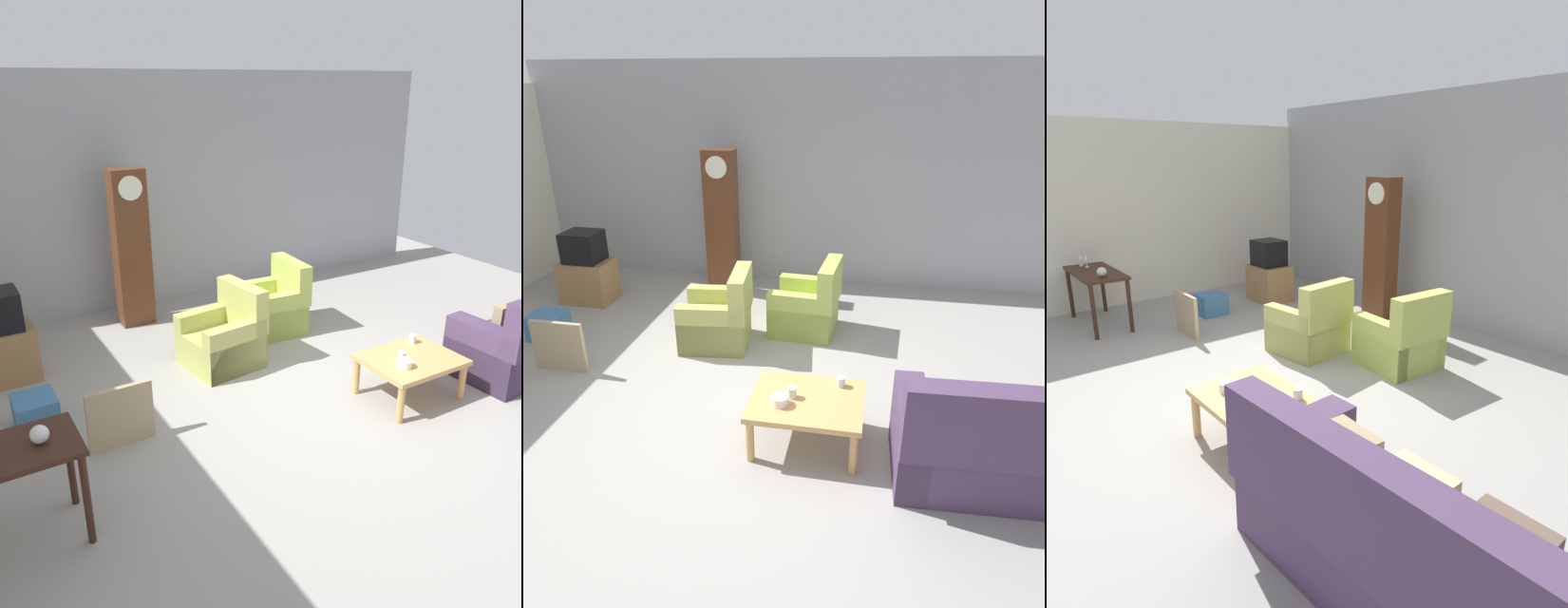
% 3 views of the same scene
% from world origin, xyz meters
% --- Properties ---
extents(ground_plane, '(10.40, 10.40, 0.00)m').
position_xyz_m(ground_plane, '(0.00, 0.00, 0.00)').
color(ground_plane, '#999691').
extents(garage_door_wall, '(8.40, 0.16, 3.20)m').
position_xyz_m(garage_door_wall, '(0.00, 3.60, 1.60)').
color(garage_door_wall, '#9EA0A5').
rests_on(garage_door_wall, ground_plane).
extents(pegboard_wall_left, '(0.12, 6.40, 2.88)m').
position_xyz_m(pegboard_wall_left, '(-4.20, 0.40, 1.44)').
color(pegboard_wall_left, silver).
rests_on(pegboard_wall_left, ground_plane).
extents(couch_floral, '(2.14, 0.98, 1.04)m').
position_xyz_m(couch_floral, '(2.44, -0.62, 0.36)').
color(couch_floral, '#4C3856').
rests_on(couch_floral, ground_plane).
extents(armchair_olive_near, '(0.87, 0.85, 0.92)m').
position_xyz_m(armchair_olive_near, '(-0.64, 1.23, 0.31)').
color(armchair_olive_near, tan).
rests_on(armchair_olive_near, ground_plane).
extents(armchair_olive_far, '(0.84, 0.81, 0.92)m').
position_xyz_m(armchair_olive_far, '(0.35, 1.77, 0.31)').
color(armchair_olive_far, '#ADC155').
rests_on(armchair_olive_far, ground_plane).
extents(coffee_table_wood, '(0.96, 0.76, 0.44)m').
position_xyz_m(coffee_table_wood, '(0.66, -0.40, 0.38)').
color(coffee_table_wood, tan).
rests_on(coffee_table_wood, ground_plane).
extents(console_table_dark, '(1.30, 0.56, 0.78)m').
position_xyz_m(console_table_dark, '(-3.33, -0.49, 0.67)').
color(console_table_dark, '#381E14').
rests_on(console_table_dark, ground_plane).
extents(grandfather_clock, '(0.44, 0.30, 2.06)m').
position_xyz_m(grandfather_clock, '(-1.08, 2.92, 1.03)').
color(grandfather_clock, '#562D19').
rests_on(grandfather_clock, ground_plane).
extents(tv_stand_cabinet, '(0.68, 0.52, 0.60)m').
position_xyz_m(tv_stand_cabinet, '(-2.86, 2.13, 0.30)').
color(tv_stand_cabinet, '#997047').
rests_on(tv_stand_cabinet, ground_plane).
extents(tv_crt, '(0.48, 0.44, 0.42)m').
position_xyz_m(tv_crt, '(-2.86, 2.13, 0.81)').
color(tv_crt, black).
rests_on(tv_crt, tv_stand_cabinet).
extents(framed_picture_leaning, '(0.60, 0.05, 0.58)m').
position_xyz_m(framed_picture_leaning, '(-2.15, 0.31, 0.29)').
color(framed_picture_leaning, tan).
rests_on(framed_picture_leaning, ground_plane).
extents(storage_box_blue, '(0.38, 0.41, 0.32)m').
position_xyz_m(storage_box_blue, '(-2.76, 0.99, 0.16)').
color(storage_box_blue, teal).
rests_on(storage_box_blue, ground_plane).
extents(glass_dome_cloche, '(0.13, 0.13, 0.13)m').
position_xyz_m(glass_dome_cloche, '(-2.93, -0.51, 0.85)').
color(glass_dome_cloche, silver).
rests_on(glass_dome_cloche, console_table_dark).
extents(cup_white_porcelain, '(0.08, 0.08, 0.10)m').
position_xyz_m(cup_white_porcelain, '(0.53, -0.40, 0.49)').
color(cup_white_porcelain, white).
rests_on(cup_white_porcelain, coffee_table_wood).
extents(cup_blue_rimmed, '(0.08, 0.08, 0.09)m').
position_xyz_m(cup_blue_rimmed, '(0.92, -0.15, 0.49)').
color(cup_blue_rimmed, silver).
rests_on(cup_blue_rimmed, coffee_table_wood).
extents(bowl_white_stacked, '(0.15, 0.15, 0.08)m').
position_xyz_m(bowl_white_stacked, '(0.45, -0.52, 0.48)').
color(bowl_white_stacked, white).
rests_on(bowl_white_stacked, coffee_table_wood).
extents(wine_glass_tall, '(0.07, 0.07, 0.18)m').
position_xyz_m(wine_glass_tall, '(-3.82, -0.54, 0.90)').
color(wine_glass_tall, silver).
rests_on(wine_glass_tall, console_table_dark).
extents(wine_glass_mid, '(0.06, 0.06, 0.19)m').
position_xyz_m(wine_glass_mid, '(-3.65, -0.51, 0.91)').
color(wine_glass_mid, silver).
rests_on(wine_glass_mid, console_table_dark).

